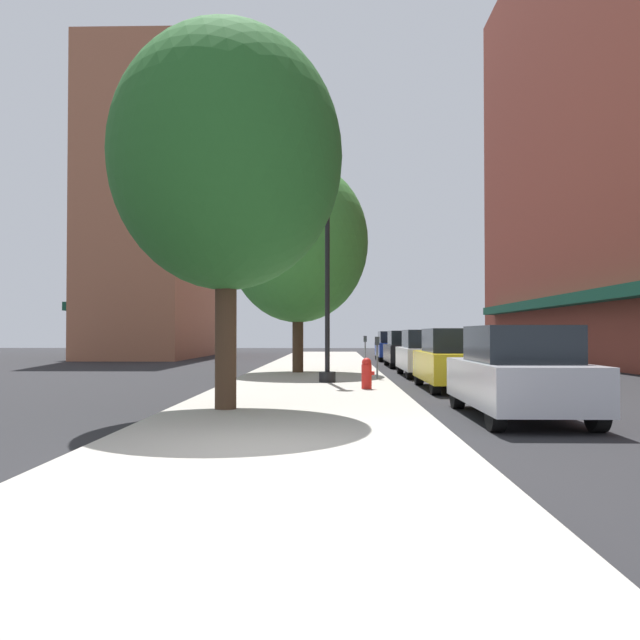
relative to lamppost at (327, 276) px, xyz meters
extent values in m
plane|color=#232326|center=(3.49, 6.77, -3.20)|extent=(90.00, 90.00, 0.00)
cube|color=#A8A399|center=(-0.51, 7.77, -3.14)|extent=(4.80, 50.00, 0.12)
cube|color=#144C38|center=(11.14, 10.77, -0.10)|extent=(0.90, 34.00, 0.50)
cube|color=#9E6047|center=(-11.51, 25.77, 6.06)|extent=(6.00, 18.00, 18.52)
cube|color=#144C38|center=(-14.86, 25.77, -0.10)|extent=(0.90, 15.30, 0.50)
cylinder|color=black|center=(0.00, 0.00, -2.93)|extent=(0.48, 0.48, 0.30)
cylinder|color=black|center=(0.00, 0.00, -0.18)|extent=(0.14, 0.14, 5.20)
sphere|color=silver|center=(0.00, 0.00, 2.60)|extent=(0.44, 0.44, 0.44)
cylinder|color=red|center=(1.02, -2.31, -2.77)|extent=(0.26, 0.26, 0.62)
sphere|color=red|center=(1.02, -2.31, -2.41)|extent=(0.24, 0.24, 0.24)
cylinder|color=red|center=(1.16, -2.31, -2.68)|extent=(0.12, 0.10, 0.10)
cylinder|color=slate|center=(1.54, 1.51, -2.56)|extent=(0.06, 0.06, 1.05)
cube|color=#33383D|center=(1.54, 1.51, -1.90)|extent=(0.14, 0.09, 0.26)
cylinder|color=slate|center=(1.54, 9.70, -2.56)|extent=(0.06, 0.06, 1.05)
cube|color=#33383D|center=(1.54, 9.70, -1.90)|extent=(0.14, 0.09, 0.26)
cylinder|color=#422D1E|center=(-1.82, -6.85, -1.54)|extent=(0.40, 0.40, 3.09)
ellipsoid|color=#235B23|center=(-1.82, -6.85, 1.64)|extent=(4.35, 4.35, 5.00)
cylinder|color=#422D1E|center=(-1.13, 4.99, -1.66)|extent=(0.40, 0.40, 2.84)
ellipsoid|color=#387F33|center=(-1.13, 4.99, 1.68)|extent=(5.13, 5.13, 5.90)
cylinder|color=black|center=(2.71, -5.63, -2.88)|extent=(0.22, 0.64, 0.64)
cylinder|color=black|center=(4.27, -5.63, -2.88)|extent=(0.22, 0.64, 0.64)
cylinder|color=black|center=(2.71, -8.83, -2.88)|extent=(0.22, 0.64, 0.64)
cylinder|color=black|center=(4.27, -8.83, -2.88)|extent=(0.22, 0.64, 0.64)
cube|color=#B2B2BA|center=(3.49, -7.23, -2.56)|extent=(1.80, 4.30, 0.76)
cube|color=black|center=(3.49, -7.38, -1.86)|extent=(1.56, 2.20, 0.64)
cylinder|color=black|center=(2.71, 0.53, -2.88)|extent=(0.22, 0.64, 0.64)
cylinder|color=black|center=(4.27, 0.53, -2.88)|extent=(0.22, 0.64, 0.64)
cylinder|color=black|center=(2.71, -2.67, -2.88)|extent=(0.22, 0.64, 0.64)
cylinder|color=black|center=(4.27, -2.67, -2.88)|extent=(0.22, 0.64, 0.64)
cube|color=gold|center=(3.49, -1.07, -2.56)|extent=(1.80, 4.30, 0.76)
cube|color=black|center=(3.49, -1.22, -1.86)|extent=(1.56, 2.20, 0.64)
cylinder|color=black|center=(2.71, 6.18, -2.88)|extent=(0.22, 0.64, 0.64)
cylinder|color=black|center=(4.27, 6.18, -2.88)|extent=(0.22, 0.64, 0.64)
cylinder|color=black|center=(2.71, 2.98, -2.88)|extent=(0.22, 0.64, 0.64)
cylinder|color=black|center=(4.27, 2.98, -2.88)|extent=(0.22, 0.64, 0.64)
cube|color=silver|center=(3.49, 4.58, -2.56)|extent=(1.80, 4.30, 0.76)
cube|color=black|center=(3.49, 4.43, -1.86)|extent=(1.56, 2.20, 0.64)
cylinder|color=black|center=(2.71, 12.85, -2.88)|extent=(0.22, 0.64, 0.64)
cylinder|color=black|center=(4.27, 12.85, -2.88)|extent=(0.22, 0.64, 0.64)
cylinder|color=black|center=(2.71, 9.65, -2.88)|extent=(0.22, 0.64, 0.64)
cylinder|color=black|center=(4.27, 9.65, -2.88)|extent=(0.22, 0.64, 0.64)
cube|color=black|center=(3.49, 11.25, -2.56)|extent=(1.80, 4.30, 0.76)
cube|color=black|center=(3.49, 11.10, -1.86)|extent=(1.56, 2.20, 0.64)
cylinder|color=black|center=(2.71, 19.89, -2.88)|extent=(0.22, 0.64, 0.64)
cylinder|color=black|center=(4.27, 19.89, -2.88)|extent=(0.22, 0.64, 0.64)
cylinder|color=black|center=(2.71, 16.69, -2.88)|extent=(0.22, 0.64, 0.64)
cylinder|color=black|center=(4.27, 16.69, -2.88)|extent=(0.22, 0.64, 0.64)
cube|color=#1E389E|center=(3.49, 18.29, -2.56)|extent=(1.80, 4.30, 0.76)
cube|color=black|center=(3.49, 18.14, -1.86)|extent=(1.56, 2.20, 0.64)
camera|label=1|loc=(0.22, -19.16, -1.69)|focal=37.20mm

